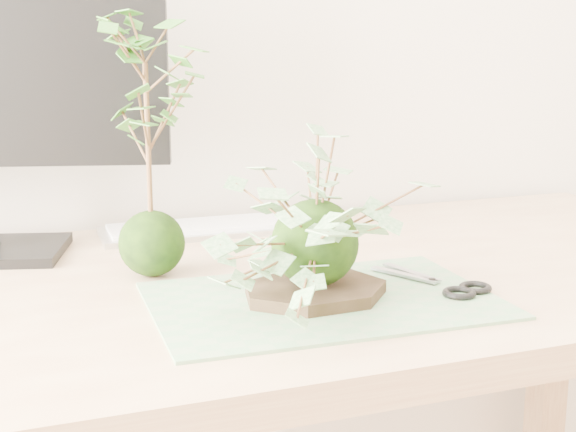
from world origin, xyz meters
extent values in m
cube|color=tan|center=(-0.02, 1.23, 0.72)|extent=(1.60, 0.70, 0.04)
cube|color=tan|center=(0.72, 1.52, 0.35)|extent=(0.06, 0.06, 0.70)
cube|color=gray|center=(0.03, 1.10, 0.74)|extent=(0.42, 0.29, 0.00)
cylinder|color=black|center=(0.02, 1.11, 0.75)|extent=(0.20, 0.20, 0.01)
sphere|color=black|center=(0.02, 1.11, 0.81)|extent=(0.11, 0.11, 0.11)
sphere|color=black|center=(-0.14, 1.28, 0.78)|extent=(0.09, 0.09, 0.09)
cylinder|color=#53371E|center=(-0.14, 1.28, 0.91)|extent=(0.01, 0.01, 0.22)
cube|color=#B3B3B3|center=(0.02, 1.49, 0.74)|extent=(0.41, 0.13, 0.01)
cube|color=silver|center=(0.02, 1.49, 0.75)|extent=(0.38, 0.10, 0.01)
cube|color=#91919B|center=(0.18, 1.15, 0.75)|extent=(0.06, 0.09, 0.00)
cube|color=#91919B|center=(0.20, 1.15, 0.75)|extent=(0.04, 0.10, 0.00)
torus|color=black|center=(0.17, 1.05, 0.75)|extent=(0.05, 0.05, 0.01)
torus|color=black|center=(0.21, 1.05, 0.75)|extent=(0.05, 0.05, 0.01)
camera|label=1|loc=(-0.33, 0.24, 1.05)|focal=50.00mm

